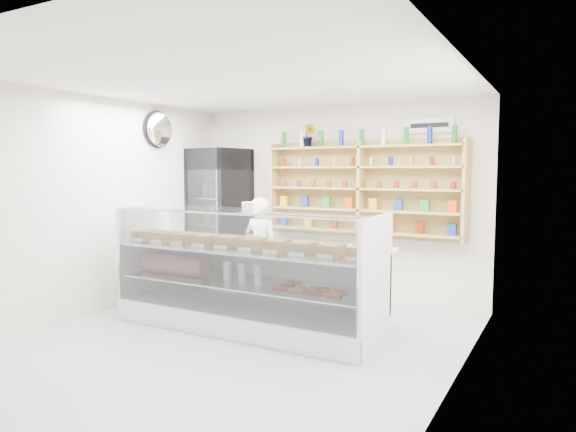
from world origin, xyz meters
The scene contains 8 objects.
room centered at (0.00, 0.00, 1.40)m, with size 5.00×5.00×5.00m.
display_counter centered at (-0.20, 0.47, 0.38)m, with size 3.22×0.96×1.40m.
shop_worker centered at (-0.63, 1.50, 0.74)m, with size 0.54×0.36×1.49m, color white.
drinks_cooler centered at (-1.82, 2.13, 1.10)m, with size 0.87×0.85×2.20m.
wall_shelving centered at (0.50, 2.34, 1.59)m, with size 2.84×0.28×1.33m.
potted_plant centered at (-0.33, 2.34, 2.36)m, with size 0.19×0.15×0.34m, color #1E6626.
security_mirror centered at (-2.17, 1.20, 2.45)m, with size 0.15×0.50×0.50m, color silver.
wall_sign centered at (1.40, 2.47, 2.45)m, with size 0.62×0.03×0.20m, color white.
Camera 1 is at (3.10, -4.45, 1.85)m, focal length 32.00 mm.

